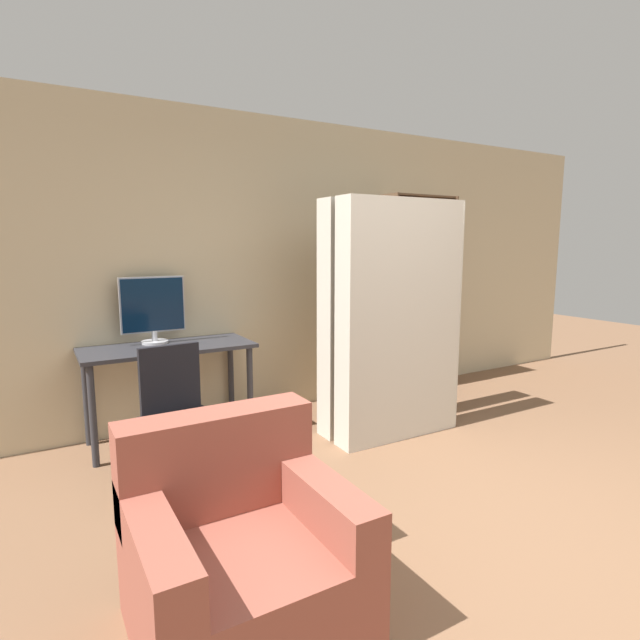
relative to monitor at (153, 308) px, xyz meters
The scene contains 9 objects.
ground_plane 3.17m from the monitor, 63.90° to the right, with size 16.00×16.00×0.00m, color brown.
wall_back 1.35m from the monitor, ahead, with size 8.00×0.06×2.70m.
desk 0.44m from the monitor, 67.59° to the right, with size 1.31×0.57×0.78m.
monitor is the anchor object (origin of this frame).
office_chair 1.21m from the monitor, 94.25° to the right, with size 0.52×0.52×0.92m.
bookshelf 2.62m from the monitor, ahead, with size 0.82×0.31×2.07m.
mattress_near 1.99m from the monitor, 30.56° to the right, with size 1.11×0.22×1.92m.
mattress_far 1.87m from the monitor, 23.36° to the right, with size 1.11×0.22×1.92m.
armchair 2.43m from the monitor, 94.40° to the right, with size 0.85×0.80×0.85m.
Camera 1 is at (-2.15, -1.41, 1.58)m, focal length 28.00 mm.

